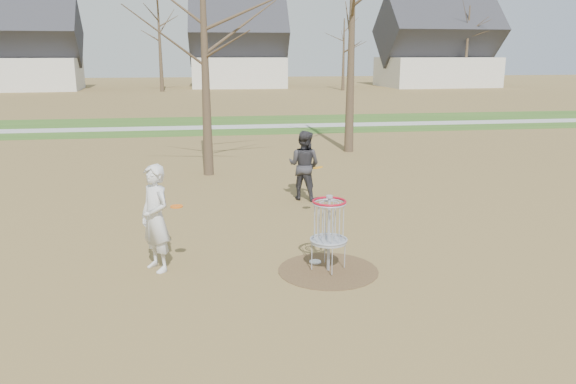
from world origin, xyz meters
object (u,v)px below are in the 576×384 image
at_px(player_throwing, 304,165).
at_px(player_standing, 155,218).
at_px(disc_golf_basket, 329,222).
at_px(disc_grounded, 315,262).

bearing_deg(player_throwing, player_standing, 86.37).
relative_size(player_standing, disc_golf_basket, 1.42).
xyz_separation_m(player_standing, disc_grounded, (2.86, -0.10, -0.94)).
height_order(disc_grounded, disc_golf_basket, disc_golf_basket).
relative_size(player_standing, disc_grounded, 8.74).
bearing_deg(player_throwing, disc_golf_basket, 118.70).
distance_m(player_throwing, disc_golf_basket, 5.05).
height_order(player_standing, player_throwing, player_standing).
distance_m(player_standing, disc_golf_basket, 3.06).
xyz_separation_m(disc_grounded, disc_golf_basket, (0.15, -0.41, 0.89)).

